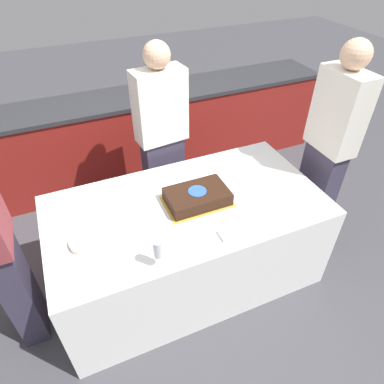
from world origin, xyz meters
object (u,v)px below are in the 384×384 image
object	(u,v)px
plate_stack	(87,241)
person_seated_right	(328,151)
wine_glass	(158,249)
cake	(197,197)
person_cutting_cake	(162,140)

from	to	relation	value
plate_stack	person_seated_right	xyz separation A→B (m)	(1.89, 0.09, 0.12)
person_seated_right	wine_glass	bearing A→B (deg)	-74.50
cake	person_seated_right	distance (m)	1.12
wine_glass	cake	bearing A→B (deg)	44.76
wine_glass	person_seated_right	size ratio (longest dim) A/B	0.12
person_seated_right	plate_stack	bearing A→B (deg)	-87.25
wine_glass	person_seated_right	xyz separation A→B (m)	(1.54, 0.43, 0.00)
cake	plate_stack	size ratio (longest dim) A/B	2.15
plate_stack	wine_glass	bearing A→B (deg)	-43.68
cake	plate_stack	distance (m)	0.79
person_cutting_cake	wine_glass	bearing A→B (deg)	63.43
cake	person_cutting_cake	size ratio (longest dim) A/B	0.28
plate_stack	cake	bearing A→B (deg)	6.49
plate_stack	wine_glass	xyz separation A→B (m)	(0.35, -0.34, 0.12)
cake	person_seated_right	size ratio (longest dim) A/B	0.27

